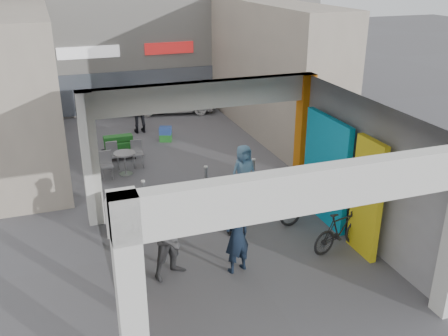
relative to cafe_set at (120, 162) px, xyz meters
name	(u,v)px	position (x,y,z in m)	size (l,w,h in m)	color
ground	(230,239)	(1.88, -5.21, -0.32)	(90.00, 90.00, 0.00)	#515055
arcade_canopy	(266,161)	(2.42, -6.04, 1.99)	(6.40, 6.45, 6.40)	silver
far_building	(126,17)	(1.88, 8.78, 3.68)	(18.00, 4.08, 8.00)	silver
plaza_bldg_left	(25,87)	(-2.62, 2.29, 2.18)	(2.00, 9.00, 5.00)	#AB9E8E
plaza_bldg_right	(273,69)	(6.38, 2.29, 2.18)	(2.00, 9.00, 5.00)	#AB9E8E
bollard_left	(144,195)	(0.21, -2.91, 0.10)	(0.09, 0.09, 0.84)	#96999E
bollard_center	(206,183)	(2.03, -2.83, 0.17)	(0.09, 0.09, 0.98)	#96999E
bollard_right	(253,174)	(3.55, -2.70, 0.16)	(0.09, 0.09, 0.95)	#96999E
advert_board_near	(132,294)	(-0.87, -7.33, 0.19)	(0.14, 0.55, 1.00)	white
advert_board_far	(109,216)	(-0.87, -3.97, 0.19)	(0.21, 0.55, 1.00)	white
cafe_set	(120,162)	(0.00, 0.00, 0.00)	(1.47, 1.19, 0.89)	#99999D
produce_stand	(119,150)	(0.15, 1.21, -0.01)	(1.18, 0.64, 0.77)	black
crate_stack	(166,134)	(2.08, 2.45, -0.04)	(0.54, 0.48, 0.56)	#1B5919
border_collie	(233,226)	(2.03, -5.04, -0.08)	(0.22, 0.43, 0.60)	black
man_with_dog	(237,237)	(1.55, -6.55, 0.54)	(0.62, 0.41, 1.71)	black
man_back_turned	(173,236)	(0.22, -6.25, 0.65)	(0.94, 0.73, 1.93)	#3B3B3D
man_elderly	(244,172)	(3.06, -3.14, 0.49)	(0.78, 0.51, 1.60)	#6192BE
man_crates	(139,109)	(1.38, 3.81, 0.65)	(1.13, 0.47, 1.94)	black
bicycle_front	(310,204)	(4.18, -5.05, 0.16)	(0.64, 1.83, 0.96)	black
bicycle_rear	(341,230)	(4.18, -6.52, 0.18)	(0.47, 1.65, 0.99)	black
white_van	(170,97)	(3.23, 6.29, 0.37)	(1.61, 4.01, 1.37)	white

